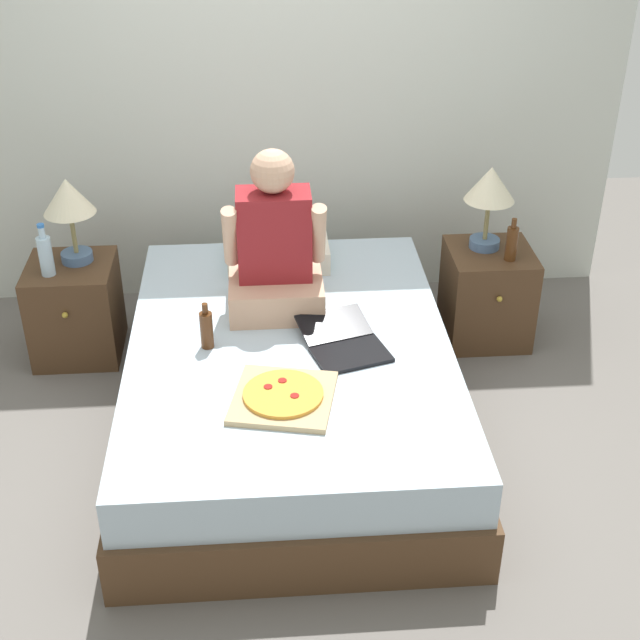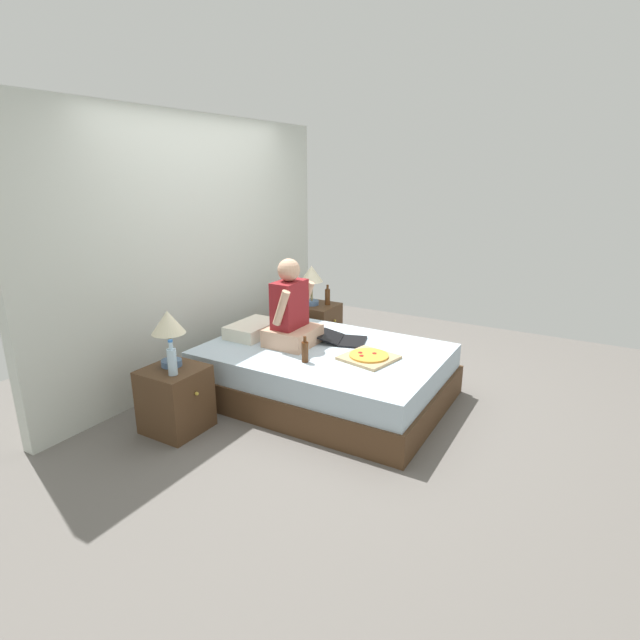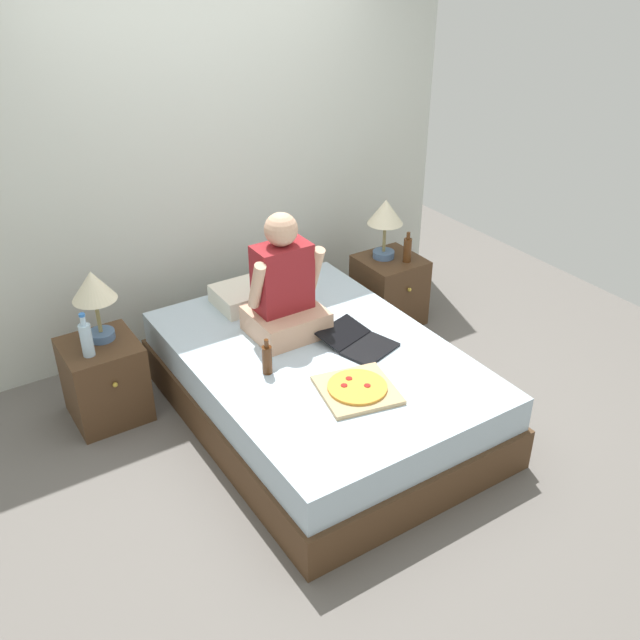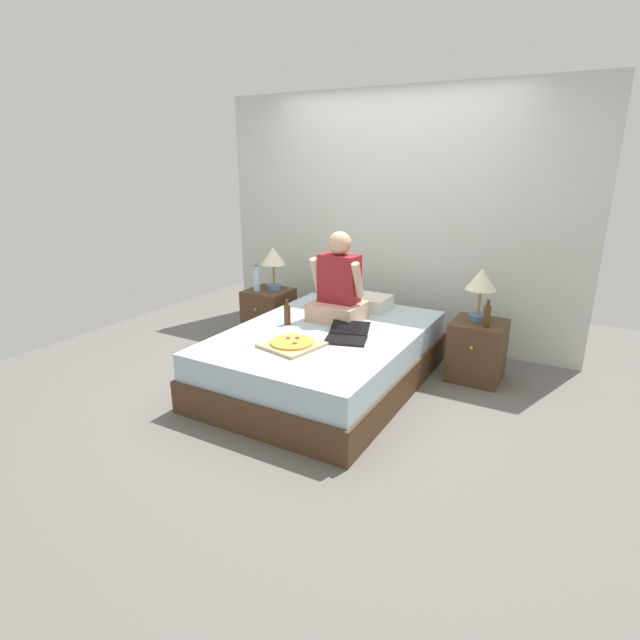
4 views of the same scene
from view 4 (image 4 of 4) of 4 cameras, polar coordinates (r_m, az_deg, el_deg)
ground_plane at (r=4.35m, az=0.61°, el=-7.11°), size 5.83×5.83×0.00m
wall_back at (r=5.25m, az=8.31°, el=11.32°), size 3.83×0.12×2.50m
bed at (r=4.25m, az=0.62°, el=-4.26°), size 1.49×2.10×0.47m
nightstand_left at (r=5.38m, az=-5.84°, el=0.77°), size 0.44×0.47×0.52m
lamp_on_left_nightstand at (r=5.25m, az=-5.37°, el=6.96°), size 0.26×0.26×0.45m
water_bottle at (r=5.26m, az=-7.25°, el=4.50°), size 0.07×0.07×0.28m
nightstand_right at (r=4.54m, az=17.48°, el=-3.33°), size 0.44×0.47×0.52m
lamp_on_right_nightstand at (r=4.42m, az=17.96°, el=4.05°), size 0.26×0.26×0.45m
beer_bottle at (r=4.32m, az=18.53°, el=0.49°), size 0.06×0.06×0.23m
pillow at (r=4.82m, az=4.84°, el=2.16°), size 0.52×0.34×0.12m
person_seated at (r=4.38m, az=2.12°, el=3.67°), size 0.47×0.40×0.78m
laptop at (r=3.98m, az=3.12°, el=-1.82°), size 0.42×0.49×0.07m
pizza_box at (r=3.82m, az=-3.25°, el=-2.75°), size 0.48×0.48×0.05m
beer_bottle_on_bed at (r=4.30m, az=-3.77°, el=0.67°), size 0.06×0.06×0.22m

